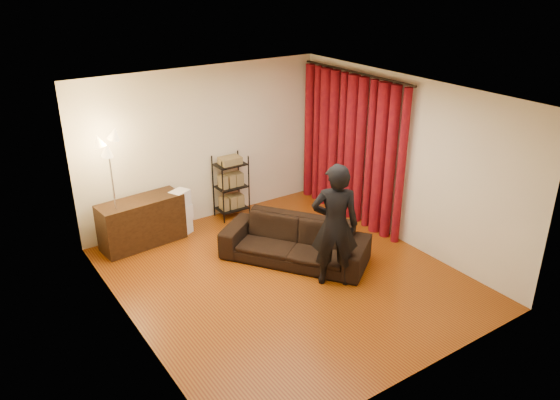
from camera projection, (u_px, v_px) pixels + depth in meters
floor at (286, 277)px, 8.01m from camera, size 5.00×5.00×0.00m
ceiling at (287, 94)px, 6.92m from camera, size 5.00×5.00×0.00m
wall_back at (204, 145)px, 9.36m from camera, size 5.00×0.00×5.00m
wall_front at (425, 271)px, 5.56m from camera, size 5.00×0.00×5.00m
wall_left at (126, 234)px, 6.31m from camera, size 0.00×5.00×5.00m
wall_right at (403, 161)px, 8.61m from camera, size 0.00×5.00×5.00m
curtain_rod at (356, 72)px, 8.92m from camera, size 0.04×2.65×0.04m
curtain at (351, 149)px, 9.44m from camera, size 0.22×2.65×2.55m
sofa at (295, 241)px, 8.34m from camera, size 1.98×2.30×0.65m
person at (335, 225)px, 7.52m from camera, size 0.79×0.74×1.81m
media_cabinet at (142, 222)px, 8.79m from camera, size 1.38×0.62×0.78m
storage_boxes at (181, 212)px, 9.12m from camera, size 0.39×0.36×0.79m
wire_shelf at (231, 187)px, 9.70m from camera, size 0.56×0.43×1.15m
floor_lamp at (114, 197)px, 8.24m from camera, size 0.41×0.41×1.96m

